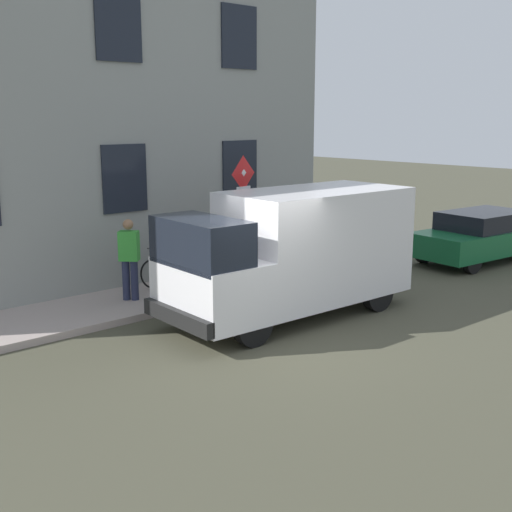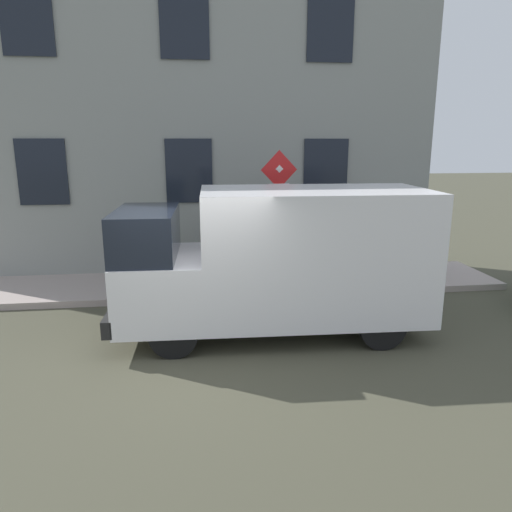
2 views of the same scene
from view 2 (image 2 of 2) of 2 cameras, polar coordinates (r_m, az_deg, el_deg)
name	(u,v)px [view 2 (image 2 of 2)]	position (r m, az deg, el deg)	size (l,w,h in m)	color
ground_plane	(192,353)	(7.79, -7.66, -11.47)	(80.00, 80.00, 0.00)	#464534
sidewalk_slab	(192,285)	(11.05, -7.62, -3.44)	(2.10, 14.13, 0.14)	#A89890
building_facade	(187,108)	(11.99, -8.22, 17.10)	(0.75, 12.13, 8.08)	gray
sign_post_stacked	(278,202)	(9.95, 2.71, 6.49)	(0.19, 0.55, 2.84)	#474C47
delivery_van	(279,258)	(8.17, 2.74, -0.23)	(2.17, 5.39, 2.50)	white
bicycle_orange	(300,258)	(11.68, 5.29, -0.18)	(0.46, 1.71, 0.89)	black
bicycle_black	(263,259)	(11.52, 0.86, -0.32)	(0.46, 1.72, 0.89)	black
bicycle_blue	(226,260)	(11.43, -3.66, -0.46)	(0.46, 1.72, 0.89)	black
pedestrian	(165,243)	(10.80, -10.86, 1.53)	(0.47, 0.46, 1.72)	#262B47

